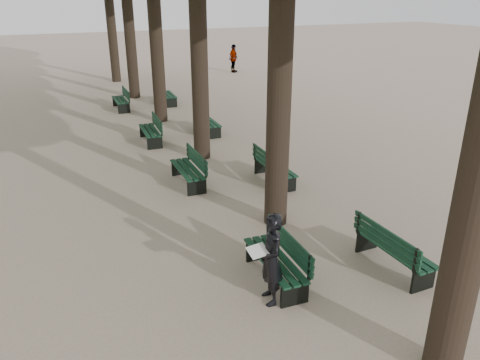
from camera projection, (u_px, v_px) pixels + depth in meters
name	position (u px, v px, depth m)	size (l,w,h in m)	color
ground	(281.00, 314.00, 7.80)	(120.00, 120.00, 0.00)	tan
bench_left_0	(275.00, 268.00, 8.59)	(0.66, 1.83, 0.92)	black
bench_left_1	(188.00, 175.00, 12.91)	(0.62, 1.81, 0.92)	black
bench_left_2	(151.00, 135.00, 16.48)	(0.70, 1.84, 0.92)	black
bench_left_3	(121.00, 104.00, 21.08)	(0.63, 1.82, 0.92)	black
bench_right_0	(393.00, 256.00, 8.97)	(0.58, 1.80, 0.92)	black
bench_right_1	(275.00, 173.00, 13.07)	(0.64, 1.82, 0.92)	black
bench_right_2	(208.00, 126.00, 17.60)	(0.66, 1.83, 0.92)	black
bench_right_3	(168.00, 98.00, 22.15)	(0.70, 1.84, 0.92)	black
man_with_map	(271.00, 259.00, 7.83)	(0.65, 0.70, 1.65)	black
pedestrian_c	(233.00, 58.00, 30.55)	(1.04, 0.36, 1.78)	#262628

